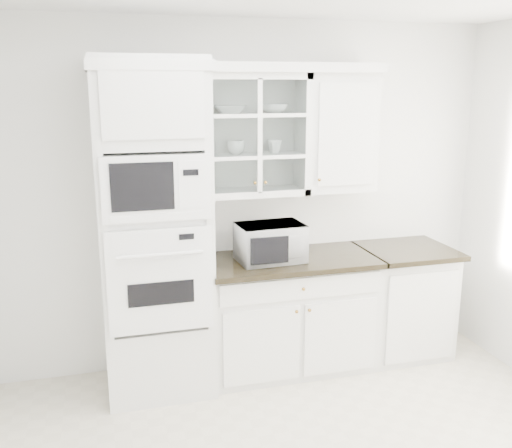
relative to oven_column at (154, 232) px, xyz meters
name	(u,v)px	position (x,y,z in m)	size (l,w,h in m)	color
room_shell	(303,165)	(0.75, -0.99, 0.58)	(4.00, 3.50, 2.70)	white
oven_column	(154,232)	(0.00, 0.00, 0.00)	(0.76, 0.68, 2.40)	silver
base_cabinet_run	(289,312)	(1.03, 0.03, -0.74)	(1.32, 0.67, 0.92)	silver
extra_base_cabinet	(402,300)	(2.03, 0.03, -0.74)	(0.72, 0.67, 0.92)	silver
upper_cabinet_glass	(254,135)	(0.78, 0.17, 0.65)	(0.80, 0.33, 0.90)	silver
upper_cabinet_solid	(337,133)	(1.46, 0.17, 0.65)	(0.55, 0.33, 0.90)	silver
crown_molding	(240,67)	(0.68, 0.14, 1.14)	(2.14, 0.38, 0.07)	white
countertop_microwave	(270,242)	(0.86, -0.01, -0.14)	(0.49, 0.41, 0.28)	white
bowl_a	(230,109)	(0.60, 0.17, 0.84)	(0.24, 0.24, 0.06)	white
bowl_b	(274,108)	(0.94, 0.18, 0.84)	(0.21, 0.21, 0.07)	white
cup_a	(236,147)	(0.64, 0.17, 0.56)	(0.13, 0.13, 0.10)	white
cup_b	(274,146)	(0.94, 0.17, 0.56)	(0.11, 0.11, 0.10)	white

